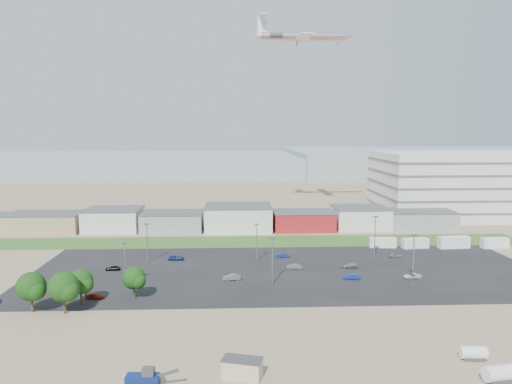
{
  "coord_description": "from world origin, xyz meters",
  "views": [
    {
      "loc": [
        -7.29,
        -95.36,
        33.09
      ],
      "look_at": [
        -2.13,
        22.0,
        18.73
      ],
      "focal_mm": 35.0,
      "sensor_mm": 36.0,
      "label": 1
    }
  ],
  "objects": [
    {
      "name": "parking_garage",
      "position": [
        90.0,
        95.0,
        12.5
      ],
      "size": [
        80.0,
        40.0,
        25.0
      ],
      "primitive_type": "cube",
      "color": "silver",
      "rests_on": "ground"
    },
    {
      "name": "portable_shed",
      "position": [
        -6.37,
        -31.61,
        1.35
      ],
      "size": [
        5.91,
        4.12,
        2.7
      ],
      "primitive_type": null,
      "rotation": [
        0.0,
        0.0,
        -0.27
      ],
      "color": "#BEAE90",
      "rests_on": "ground"
    },
    {
      "name": "parked_car_12",
      "position": [
        20.7,
        21.64,
        0.57
      ],
      "size": [
        4.03,
        1.79,
        1.15
      ],
      "primitive_type": "imported",
      "rotation": [
        0.0,
        0.0,
        -1.52
      ],
      "color": "#A5A5AA",
      "rests_on": "ground"
    },
    {
      "name": "box_trailer_b",
      "position": [
        44.1,
        41.54,
        1.4
      ],
      "size": [
        7.71,
        3.18,
        2.81
      ],
      "primitive_type": null,
      "rotation": [
        0.0,
        0.0,
        0.11
      ],
      "color": "silver",
      "rests_on": "ground"
    },
    {
      "name": "telehandler",
      "position": [
        -19.23,
        -33.98,
        1.43
      ],
      "size": [
        6.98,
        2.69,
        2.86
      ],
      "primitive_type": null,
      "rotation": [
        0.0,
        0.0,
        -0.06
      ],
      "color": "#0A1B57",
      "rests_on": "ground"
    },
    {
      "name": "parked_car_8",
      "position": [
        35.07,
        31.02,
        0.56
      ],
      "size": [
        3.33,
        1.46,
        1.12
      ],
      "primitive_type": "imported",
      "rotation": [
        0.0,
        0.0,
        1.53
      ],
      "color": "#A5A5AA",
      "rests_on": "ground"
    },
    {
      "name": "box_trailer_d",
      "position": [
        66.87,
        40.77,
        1.44
      ],
      "size": [
        7.85,
        3.03,
        2.88
      ],
      "primitive_type": null,
      "rotation": [
        0.0,
        0.0,
        0.08
      ],
      "color": "silver",
      "rests_on": "ground"
    },
    {
      "name": "parked_car_4",
      "position": [
        -7.94,
        13.0,
        0.65
      ],
      "size": [
        4.08,
        1.78,
        1.31
      ],
      "primitive_type": "imported",
      "rotation": [
        0.0,
        0.0,
        -1.47
      ],
      "color": "#595B5E",
      "rests_on": "ground"
    },
    {
      "name": "ground",
      "position": [
        0.0,
        0.0,
        0.0
      ],
      "size": [
        700.0,
        700.0,
        0.0
      ],
      "primitive_type": "plane",
      "color": "#8F745B",
      "rests_on": "ground"
    },
    {
      "name": "parked_car_11",
      "position": [
        5.37,
        32.63,
        0.6
      ],
      "size": [
        3.7,
        1.38,
        1.21
      ],
      "primitive_type": "imported",
      "rotation": [
        0.0,
        0.0,
        1.6
      ],
      "color": "navy",
      "rests_on": "ground"
    },
    {
      "name": "parked_car_5",
      "position": [
        -36.39,
        22.04,
        0.59
      ],
      "size": [
        3.49,
        1.48,
        1.18
      ],
      "primitive_type": "imported",
      "rotation": [
        0.0,
        0.0,
        -1.55
      ],
      "color": "black",
      "rests_on": "ground"
    },
    {
      "name": "box_trailer_a",
      "position": [
        35.13,
        42.85,
        1.4
      ],
      "size": [
        7.66,
        3.03,
        2.8
      ],
      "primitive_type": null,
      "rotation": [
        0.0,
        0.0,
        -0.09
      ],
      "color": "silver",
      "rests_on": "ground"
    },
    {
      "name": "box_trailer_c",
      "position": [
        55.11,
        41.18,
        1.64
      ],
      "size": [
        8.89,
        3.31,
        3.27
      ],
      "primitive_type": null,
      "rotation": [
        0.0,
        0.0,
        0.07
      ],
      "color": "silver",
      "rests_on": "ground"
    },
    {
      "name": "building_row",
      "position": [
        -17.0,
        71.0,
        4.0
      ],
      "size": [
        170.0,
        20.0,
        8.0
      ],
      "primitive_type": null,
      "color": "silver",
      "rests_on": "ground"
    },
    {
      "name": "tree_near",
      "position": [
        -27.32,
        1.72,
        3.64
      ],
      "size": [
        4.86,
        4.86,
        7.29
      ],
      "primitive_type": null,
      "color": "black",
      "rests_on": "ground"
    },
    {
      "name": "lightpole_front_l",
      "position": [
        -30.6,
        9.12,
        4.81
      ],
      "size": [
        1.13,
        0.47,
        9.62
      ],
      "primitive_type": null,
      "color": "slate",
      "rests_on": "ground"
    },
    {
      "name": "parked_car_1",
      "position": [
        18.93,
        12.4,
        0.63
      ],
      "size": [
        3.9,
        1.53,
        1.26
      ],
      "primitive_type": "imported",
      "rotation": [
        0.0,
        0.0,
        -1.62
      ],
      "color": "navy",
      "rests_on": "ground"
    },
    {
      "name": "storage_tank_nw",
      "position": [
        27.32,
        -27.78,
        1.11
      ],
      "size": [
        3.86,
        2.18,
        2.22
      ],
      "primitive_type": null,
      "rotation": [
        0.0,
        0.0,
        -0.09
      ],
      "color": "silver",
      "rests_on": "ground"
    },
    {
      "name": "lightpole_front_r",
      "position": [
        31.34,
        8.21,
        5.5
      ],
      "size": [
        1.29,
        0.54,
        10.99
      ],
      "primitive_type": null,
      "color": "slate",
      "rests_on": "ground"
    },
    {
      "name": "hills_backdrop",
      "position": [
        40.0,
        315.0,
        4.5
      ],
      "size": [
        700.0,
        200.0,
        9.0
      ],
      "primitive_type": null,
      "color": "gray",
      "rests_on": "ground"
    },
    {
      "name": "lightpole_front_m",
      "position": [
        0.92,
        9.97,
        5.09
      ],
      "size": [
        1.2,
        0.5,
        10.17
      ],
      "primitive_type": null,
      "color": "slate",
      "rests_on": "ground"
    },
    {
      "name": "parked_car_10",
      "position": [
        -35.07,
        1.72,
        0.54
      ],
      "size": [
        3.81,
        1.74,
        1.08
      ],
      "primitive_type": "imported",
      "rotation": [
        0.0,
        0.0,
        1.51
      ],
      "color": "maroon",
      "rests_on": "ground"
    },
    {
      "name": "parked_car_7",
      "position": [
        7.15,
        21.55,
        0.61
      ],
      "size": [
        3.72,
        1.39,
        1.21
      ],
      "primitive_type": "imported",
      "rotation": [
        0.0,
        0.0,
        -1.6
      ],
      "color": "#595B5E",
      "rests_on": "ground"
    },
    {
      "name": "parking_lot",
      "position": [
        5.0,
        20.0,
        0.01
      ],
      "size": [
        120.0,
        50.0,
        0.01
      ],
      "primitive_type": "cube",
      "color": "black",
      "rests_on": "ground"
    },
    {
      "name": "lightpole_back_l",
      "position": [
        -29.32,
        28.97,
        5.0
      ],
      "size": [
        1.18,
        0.49,
        10.01
      ],
      "primitive_type": null,
      "color": "slate",
      "rests_on": "ground"
    },
    {
      "name": "storage_tank_sw",
      "position": [
        27.68,
        -34.26,
        1.25
      ],
      "size": [
        4.43,
        2.7,
        2.5
      ],
      "primitive_type": null,
      "rotation": [
        0.0,
        0.0,
        0.15
      ],
      "color": "silver",
      "rests_on": "ground"
    },
    {
      "name": "parked_car_0",
      "position": [
        32.85,
        12.47,
        0.56
      ],
      "size": [
        4.11,
        2.0,
        1.13
      ],
      "primitive_type": "imported",
      "rotation": [
        0.0,
        0.0,
        -1.54
      ],
      "color": "silver",
      "rests_on": "ground"
    },
    {
      "name": "lightpole_back_r",
      "position": [
        29.57,
        31.55,
        5.49
      ],
      "size": [
        1.29,
        0.54,
        10.98
      ],
      "primitive_type": null,
      "color": "slate",
      "rests_on": "ground"
    },
    {
      "name": "lightpole_back_m",
      "position": [
        -1.59,
        29.11,
        4.85
      ],
      "size": [
        1.14,
        0.48,
        9.7
      ],
      "primitive_type": null,
      "color": "slate",
      "rests_on": "ground"
    },
    {
      "name": "tree_right",
      "position": [
        -36.94,
        -1.02,
        3.85
      ],
      "size": [
        5.14,
        5.14,
        7.7
      ],
      "primitive_type": null,
      "color": "black",
      "rests_on": "ground"
    },
    {
      "name": "grass_strip",
      "position": [
        0.0,
        52.0,
        0.01
      ],
      "size": [
        160.0,
        16.0,
        0.02
      ],
      "primitive_type": "cube",
      "color": "#375620",
      "rests_on": "ground"
    },
    {
      "name": "tree_left",
      "position": [
        -44.56,
        -5.19,
        4.26
      ],
      "size": [
        5.69,
        5.69,
        8.53
      ],
      "primitive_type": null,
      "color": "black",
      "rests_on": "ground"
    },
    {
      "name": "tree_mid",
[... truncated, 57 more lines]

